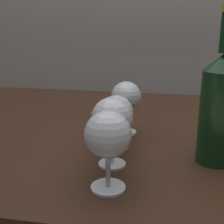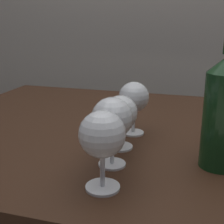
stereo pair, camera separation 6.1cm
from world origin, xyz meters
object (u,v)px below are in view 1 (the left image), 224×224
wine_glass_pinot (108,137)px  wine_glass_cabernet (116,114)px  wine_bottle (219,107)px  wine_glass_amber (126,98)px  wine_glass_port (112,120)px

wine_glass_pinot → wine_glass_cabernet: size_ratio=1.15×
wine_glass_pinot → wine_bottle: size_ratio=0.46×
wine_glass_cabernet → wine_glass_amber: wine_glass_amber is taller
wine_glass_pinot → wine_glass_port: size_ratio=1.00×
wine_glass_cabernet → wine_bottle: wine_bottle is taller
wine_glass_cabernet → wine_bottle: bearing=-8.9°
wine_glass_amber → wine_glass_cabernet: bearing=-95.5°
wine_glass_pinot → wine_bottle: bearing=37.0°
wine_glass_pinot → wine_bottle: 0.25m
wine_glass_pinot → wine_glass_port: 0.09m
wine_glass_cabernet → wine_bottle: 0.23m
wine_glass_port → wine_glass_cabernet: size_ratio=1.15×
wine_glass_cabernet → wine_glass_pinot: bearing=-84.6°
wine_glass_cabernet → wine_glass_amber: 0.10m
wine_glass_pinot → wine_glass_cabernet: wine_glass_pinot is taller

